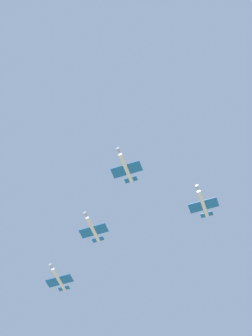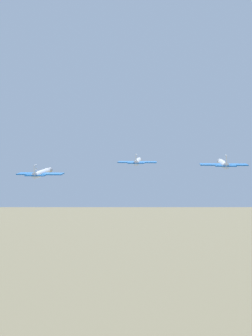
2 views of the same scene
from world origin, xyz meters
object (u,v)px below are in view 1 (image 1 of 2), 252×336
at_px(jet_port_inner, 203,203).
at_px(jet_starboard_outer, 59,279).
at_px(jet_starboard_inner, 93,229).
at_px(jet_lead, 126,167).

distance_m(jet_port_inner, jet_starboard_outer, 59.23).
bearing_deg(jet_starboard_outer, jet_port_inner, 164.48).
bearing_deg(jet_starboard_inner, jet_lead, 132.69).
bearing_deg(jet_port_inner, jet_starboard_outer, -15.52).
xyz_separation_m(jet_lead, jet_starboard_outer, (46.58, 24.65, -1.09)).
distance_m(jet_lead, jet_starboard_outer, 52.72).
height_order(jet_lead, jet_port_inner, jet_lead).
height_order(jet_port_inner, jet_starboard_inner, jet_starboard_inner).
xyz_separation_m(jet_starboard_inner, jet_starboard_outer, (21.03, 13.08, -2.20)).
height_order(jet_port_inner, jet_starboard_outer, jet_starboard_outer).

